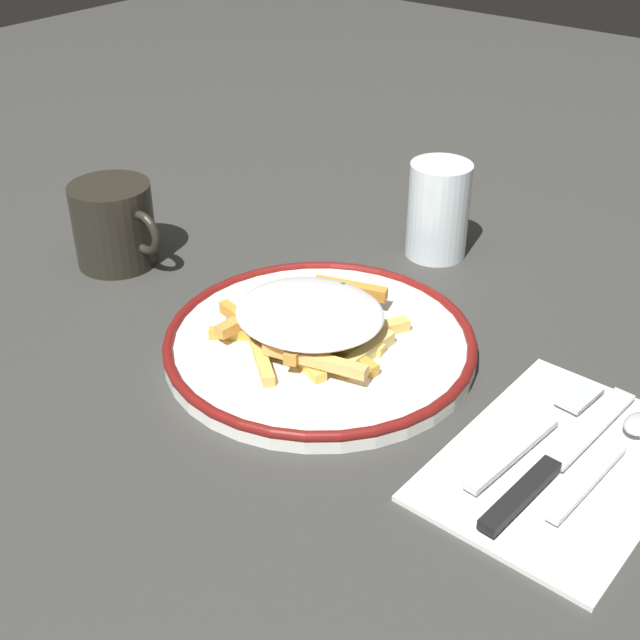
{
  "coord_description": "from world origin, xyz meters",
  "views": [
    {
      "loc": [
        0.39,
        -0.5,
        0.43
      ],
      "look_at": [
        0.0,
        0.0,
        0.03
      ],
      "focal_mm": 47.35,
      "sensor_mm": 36.0,
      "label": 1
    }
  ],
  "objects_px": {
    "napkin": "(561,461)",
    "fork": "(537,432)",
    "plate": "(320,342)",
    "fries_heap": "(310,319)",
    "spoon": "(620,445)",
    "coffee_mug": "(116,224)",
    "water_glass": "(438,210)",
    "knife": "(550,466)"
  },
  "relations": [
    {
      "from": "napkin",
      "to": "fork",
      "type": "distance_m",
      "value": 0.03
    },
    {
      "from": "plate",
      "to": "knife",
      "type": "height_order",
      "value": "plate"
    },
    {
      "from": "plate",
      "to": "napkin",
      "type": "xyz_separation_m",
      "value": [
        0.24,
        -0.01,
        -0.01
      ]
    },
    {
      "from": "fork",
      "to": "spoon",
      "type": "relative_size",
      "value": 1.16
    },
    {
      "from": "fork",
      "to": "plate",
      "type": "bearing_deg",
      "value": -178.53
    },
    {
      "from": "plate",
      "to": "fork",
      "type": "height_order",
      "value": "plate"
    },
    {
      "from": "knife",
      "to": "water_glass",
      "type": "xyz_separation_m",
      "value": [
        -0.26,
        0.25,
        0.04
      ]
    },
    {
      "from": "fork",
      "to": "spoon",
      "type": "distance_m",
      "value": 0.06
    },
    {
      "from": "spoon",
      "to": "plate",
      "type": "bearing_deg",
      "value": -174.02
    },
    {
      "from": "water_glass",
      "to": "coffee_mug",
      "type": "bearing_deg",
      "value": -138.47
    },
    {
      "from": "plate",
      "to": "fries_heap",
      "type": "height_order",
      "value": "fries_heap"
    },
    {
      "from": "fork",
      "to": "water_glass",
      "type": "height_order",
      "value": "water_glass"
    },
    {
      "from": "plate",
      "to": "water_glass",
      "type": "xyz_separation_m",
      "value": [
        -0.02,
        0.23,
        0.04
      ]
    },
    {
      "from": "napkin",
      "to": "fork",
      "type": "relative_size",
      "value": 1.27
    },
    {
      "from": "fries_heap",
      "to": "knife",
      "type": "relative_size",
      "value": 0.79
    },
    {
      "from": "napkin",
      "to": "coffee_mug",
      "type": "distance_m",
      "value": 0.52
    },
    {
      "from": "knife",
      "to": "coffee_mug",
      "type": "bearing_deg",
      "value": 177.02
    },
    {
      "from": "fork",
      "to": "water_glass",
      "type": "xyz_separation_m",
      "value": [
        -0.23,
        0.22,
        0.04
      ]
    },
    {
      "from": "fries_heap",
      "to": "napkin",
      "type": "distance_m",
      "value": 0.25
    },
    {
      "from": "plate",
      "to": "coffee_mug",
      "type": "bearing_deg",
      "value": 179.77
    },
    {
      "from": "spoon",
      "to": "coffee_mug",
      "type": "distance_m",
      "value": 0.55
    },
    {
      "from": "water_glass",
      "to": "coffee_mug",
      "type": "xyz_separation_m",
      "value": [
        -0.26,
        -0.23,
        -0.01
      ]
    },
    {
      "from": "fries_heap",
      "to": "napkin",
      "type": "xyz_separation_m",
      "value": [
        0.24,
        0.0,
        -0.03
      ]
    },
    {
      "from": "plate",
      "to": "spoon",
      "type": "relative_size",
      "value": 1.85
    },
    {
      "from": "plate",
      "to": "water_glass",
      "type": "bearing_deg",
      "value": 94.93
    },
    {
      "from": "fries_heap",
      "to": "coffee_mug",
      "type": "xyz_separation_m",
      "value": [
        -0.27,
        0.01,
        0.01
      ]
    },
    {
      "from": "coffee_mug",
      "to": "spoon",
      "type": "bearing_deg",
      "value": 2.83
    },
    {
      "from": "plate",
      "to": "fries_heap",
      "type": "relative_size",
      "value": 1.69
    },
    {
      "from": "fries_heap",
      "to": "coffee_mug",
      "type": "height_order",
      "value": "coffee_mug"
    },
    {
      "from": "napkin",
      "to": "plate",
      "type": "bearing_deg",
      "value": 178.38
    },
    {
      "from": "fork",
      "to": "coffee_mug",
      "type": "bearing_deg",
      "value": -179.5
    },
    {
      "from": "plate",
      "to": "napkin",
      "type": "relative_size",
      "value": 1.26
    },
    {
      "from": "plate",
      "to": "napkin",
      "type": "height_order",
      "value": "plate"
    },
    {
      "from": "napkin",
      "to": "spoon",
      "type": "xyz_separation_m",
      "value": [
        0.03,
        0.03,
        0.01
      ]
    },
    {
      "from": "coffee_mug",
      "to": "fork",
      "type": "bearing_deg",
      "value": 0.5
    },
    {
      "from": "napkin",
      "to": "knife",
      "type": "xyz_separation_m",
      "value": [
        -0.0,
        -0.02,
        0.01
      ]
    },
    {
      "from": "spoon",
      "to": "water_glass",
      "type": "xyz_separation_m",
      "value": [
        -0.29,
        0.2,
        0.04
      ]
    },
    {
      "from": "napkin",
      "to": "knife",
      "type": "height_order",
      "value": "knife"
    },
    {
      "from": "spoon",
      "to": "coffee_mug",
      "type": "xyz_separation_m",
      "value": [
        -0.55,
        -0.03,
        0.03
      ]
    },
    {
      "from": "fries_heap",
      "to": "coffee_mug",
      "type": "distance_m",
      "value": 0.27
    },
    {
      "from": "fork",
      "to": "spoon",
      "type": "bearing_deg",
      "value": 21.65
    },
    {
      "from": "plate",
      "to": "napkin",
      "type": "bearing_deg",
      "value": -1.62
    }
  ]
}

